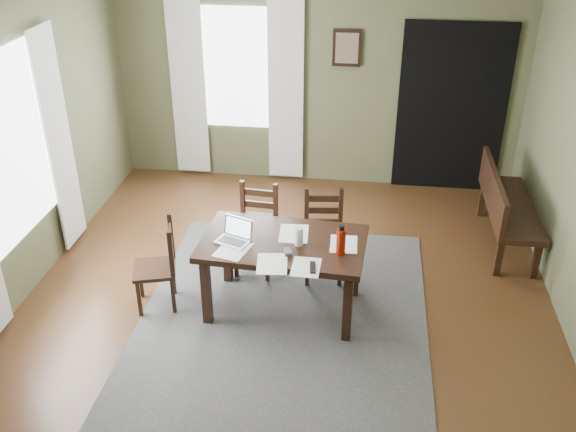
# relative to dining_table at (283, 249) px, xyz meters

# --- Properties ---
(ground) EXTENTS (5.00, 6.00, 0.01)m
(ground) POSITION_rel_dining_table_xyz_m (0.02, -0.14, -0.65)
(ground) COLOR #492C16
(room_shell) EXTENTS (5.02, 6.02, 2.71)m
(room_shell) POSITION_rel_dining_table_xyz_m (0.02, -0.14, 1.16)
(room_shell) COLOR #575B3B
(room_shell) RESTS_ON ground
(rug) EXTENTS (2.60, 3.20, 0.01)m
(rug) POSITION_rel_dining_table_xyz_m (0.02, -0.14, -0.64)
(rug) COLOR #404040
(rug) RESTS_ON ground
(dining_table) EXTENTS (1.50, 0.96, 0.72)m
(dining_table) POSITION_rel_dining_table_xyz_m (0.00, 0.00, 0.00)
(dining_table) COLOR black
(dining_table) RESTS_ON rug
(chair_end) EXTENTS (0.47, 0.47, 0.86)m
(chair_end) POSITION_rel_dining_table_xyz_m (-1.13, -0.09, -0.22)
(chair_end) COLOR black
(chair_end) RESTS_ON rug
(chair_back_left) EXTENTS (0.43, 0.43, 0.90)m
(chair_back_left) POSITION_rel_dining_table_xyz_m (-0.36, 0.64, -0.20)
(chair_back_left) COLOR black
(chair_back_left) RESTS_ON rug
(chair_back_right) EXTENTS (0.44, 0.44, 0.90)m
(chair_back_right) POSITION_rel_dining_table_xyz_m (0.31, 0.62, -0.20)
(chair_back_right) COLOR black
(chair_back_right) RESTS_ON rug
(bench) EXTENTS (0.48, 1.49, 0.84)m
(bench) POSITION_rel_dining_table_xyz_m (2.17, 1.47, -0.15)
(bench) COLOR black
(bench) RESTS_ON ground
(laptop) EXTENTS (0.35, 0.31, 0.19)m
(laptop) POSITION_rel_dining_table_xyz_m (-0.42, -0.04, 0.14)
(laptop) COLOR #B7B7BC
(laptop) RESTS_ON dining_table
(computer_mouse) EXTENTS (0.09, 0.11, 0.03)m
(computer_mouse) POSITION_rel_dining_table_xyz_m (0.07, -0.21, 0.11)
(computer_mouse) COLOR #3F3F42
(computer_mouse) RESTS_ON dining_table
(tv_remote) EXTENTS (0.06, 0.17, 0.02)m
(tv_remote) POSITION_rel_dining_table_xyz_m (0.30, -0.41, 0.10)
(tv_remote) COLOR black
(tv_remote) RESTS_ON dining_table
(drinking_glass) EXTENTS (0.09, 0.09, 0.17)m
(drinking_glass) POSITION_rel_dining_table_xyz_m (0.14, -0.05, 0.17)
(drinking_glass) COLOR silver
(drinking_glass) RESTS_ON dining_table
(water_bottle) EXTENTS (0.09, 0.09, 0.27)m
(water_bottle) POSITION_rel_dining_table_xyz_m (0.52, -0.15, 0.22)
(water_bottle) COLOR #B5260D
(water_bottle) RESTS_ON dining_table
(paper_a) EXTENTS (0.33, 0.38, 0.00)m
(paper_a) POSITION_rel_dining_table_xyz_m (-0.41, -0.21, 0.09)
(paper_a) COLOR white
(paper_a) RESTS_ON dining_table
(paper_b) EXTENTS (0.24, 0.31, 0.00)m
(paper_b) POSITION_rel_dining_table_xyz_m (0.25, -0.40, 0.09)
(paper_b) COLOR white
(paper_b) RESTS_ON dining_table
(paper_c) EXTENTS (0.28, 0.35, 0.00)m
(paper_c) POSITION_rel_dining_table_xyz_m (0.08, 0.14, 0.09)
(paper_c) COLOR white
(paper_c) RESTS_ON dining_table
(paper_d) EXTENTS (0.24, 0.31, 0.00)m
(paper_d) POSITION_rel_dining_table_xyz_m (0.53, 0.01, 0.09)
(paper_d) COLOR white
(paper_d) RESTS_ON dining_table
(paper_e) EXTENTS (0.29, 0.35, 0.00)m
(paper_e) POSITION_rel_dining_table_xyz_m (-0.04, -0.38, 0.09)
(paper_e) COLOR white
(paper_e) RESTS_ON dining_table
(window_left) EXTENTS (0.01, 1.30, 1.70)m
(window_left) POSITION_rel_dining_table_xyz_m (-2.45, 0.06, 0.80)
(window_left) COLOR white
(window_left) RESTS_ON ground
(window_back) EXTENTS (1.00, 0.01, 1.50)m
(window_back) POSITION_rel_dining_table_xyz_m (-0.98, 2.83, 0.80)
(window_back) COLOR white
(window_back) RESTS_ON ground
(curtain_left_far) EXTENTS (0.03, 0.48, 2.30)m
(curtain_left_far) POSITION_rel_dining_table_xyz_m (-2.42, 0.88, 0.55)
(curtain_left_far) COLOR silver
(curtain_left_far) RESTS_ON ground
(curtain_back_left) EXTENTS (0.44, 0.03, 2.30)m
(curtain_back_left) POSITION_rel_dining_table_xyz_m (-1.60, 2.80, 0.55)
(curtain_back_left) COLOR silver
(curtain_back_left) RESTS_ON ground
(curtain_back_right) EXTENTS (0.44, 0.03, 2.30)m
(curtain_back_right) POSITION_rel_dining_table_xyz_m (-0.36, 2.80, 0.55)
(curtain_back_right) COLOR silver
(curtain_back_right) RESTS_ON ground
(framed_picture) EXTENTS (0.34, 0.03, 0.44)m
(framed_picture) POSITION_rel_dining_table_xyz_m (0.37, 2.83, 1.10)
(framed_picture) COLOR black
(framed_picture) RESTS_ON ground
(doorway_back) EXTENTS (1.30, 0.03, 2.10)m
(doorway_back) POSITION_rel_dining_table_xyz_m (1.67, 2.83, 0.40)
(doorway_back) COLOR black
(doorway_back) RESTS_ON ground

